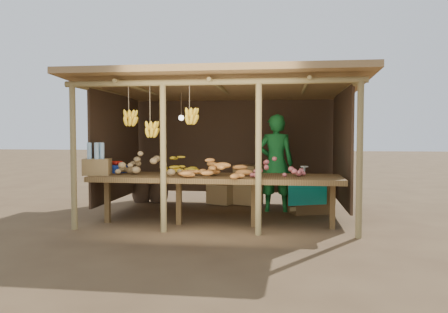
# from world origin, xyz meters

# --- Properties ---
(ground) EXTENTS (60.00, 60.00, 0.00)m
(ground) POSITION_xyz_m (0.00, 0.00, 0.00)
(ground) COLOR brown
(ground) RESTS_ON ground
(stall_structure) EXTENTS (4.70, 3.50, 2.43)m
(stall_structure) POSITION_xyz_m (-0.07, 0.06, 1.92)
(stall_structure) COLOR olive
(stall_structure) RESTS_ON ground
(counter) EXTENTS (3.90, 1.05, 0.80)m
(counter) POSITION_xyz_m (0.00, -0.95, 0.74)
(counter) COLOR brown
(counter) RESTS_ON ground
(potato_heap) EXTENTS (1.16, 0.79, 0.37)m
(potato_heap) POSITION_xyz_m (-1.16, -0.86, 0.99)
(potato_heap) COLOR #A58555
(potato_heap) RESTS_ON counter
(sweet_potato_heap) EXTENTS (1.21, 0.89, 0.36)m
(sweet_potato_heap) POSITION_xyz_m (0.01, -1.17, 0.98)
(sweet_potato_heap) COLOR #C77A33
(sweet_potato_heap) RESTS_ON counter
(onion_heap) EXTENTS (0.96, 0.78, 0.36)m
(onion_heap) POSITION_xyz_m (0.97, -1.06, 0.98)
(onion_heap) COLOR #AC5454
(onion_heap) RESTS_ON counter
(banana_pile) EXTENTS (0.61, 0.44, 0.35)m
(banana_pile) POSITION_xyz_m (-0.72, -0.52, 0.97)
(banana_pile) COLOR yellow
(banana_pile) RESTS_ON counter
(tomato_basin) EXTENTS (0.37, 0.37, 0.20)m
(tomato_basin) POSITION_xyz_m (-1.76, -0.64, 0.88)
(tomato_basin) COLOR navy
(tomato_basin) RESTS_ON counter
(bottle_box) EXTENTS (0.47, 0.40, 0.52)m
(bottle_box) POSITION_xyz_m (-1.90, -1.10, 1.00)
(bottle_box) COLOR olive
(bottle_box) RESTS_ON counter
(vendor) EXTENTS (0.66, 0.44, 1.82)m
(vendor) POSITION_xyz_m (0.91, 0.47, 0.91)
(vendor) COLOR #176728
(vendor) RESTS_ON ground
(tarp_crate) EXTENTS (0.92, 0.86, 0.88)m
(tarp_crate) POSITION_xyz_m (1.48, 0.42, 0.36)
(tarp_crate) COLOR brown
(tarp_crate) RESTS_ON ground
(carton_stack) EXTENTS (1.16, 0.56, 0.80)m
(carton_stack) POSITION_xyz_m (0.16, 1.11, 0.35)
(carton_stack) COLOR olive
(carton_stack) RESTS_ON ground
(burlap_sacks) EXTENTS (0.78, 0.41, 0.55)m
(burlap_sacks) POSITION_xyz_m (-1.75, 1.20, 0.24)
(burlap_sacks) COLOR #412E1E
(burlap_sacks) RESTS_ON ground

